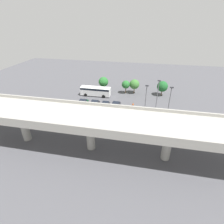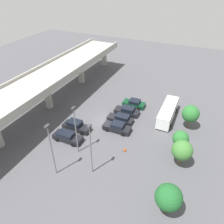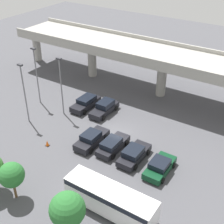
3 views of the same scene
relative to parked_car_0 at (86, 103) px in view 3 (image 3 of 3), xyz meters
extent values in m
plane|color=#4C4C51|center=(7.00, -3.18, -0.73)|extent=(106.77, 106.77, 0.00)
cube|color=#9E9B93|center=(7.00, 9.00, 5.27)|extent=(49.83, 7.92, 0.90)
cube|color=#9E9B93|center=(7.00, 5.19, 5.99)|extent=(49.83, 0.30, 0.55)
cube|color=#9E9B93|center=(7.00, 12.81, 5.99)|extent=(49.83, 0.30, 0.55)
cylinder|color=#9E9B93|center=(-17.91, 9.00, 2.04)|extent=(1.39, 1.39, 5.55)
cylinder|color=#9E9B93|center=(-5.45, 9.00, 2.04)|extent=(1.39, 1.39, 5.55)
cylinder|color=#9E9B93|center=(7.00, 9.00, 2.04)|extent=(1.39, 1.39, 5.55)
cube|color=black|center=(0.00, -0.06, -0.16)|extent=(1.85, 4.84, 0.78)
cube|color=black|center=(0.00, 0.19, 0.52)|extent=(1.71, 2.57, 0.57)
cylinder|color=black|center=(0.95, -1.57, -0.41)|extent=(0.22, 0.66, 0.66)
cylinder|color=black|center=(-0.95, -1.57, -0.41)|extent=(0.22, 0.66, 0.66)
cylinder|color=black|center=(0.95, 1.44, -0.41)|extent=(0.22, 0.66, 0.66)
cylinder|color=black|center=(-0.95, 1.44, -0.41)|extent=(0.22, 0.66, 0.66)
cube|color=black|center=(2.96, 0.13, -0.17)|extent=(1.79, 4.84, 0.75)
cube|color=black|center=(2.96, 0.42, 0.58)|extent=(1.65, 2.33, 0.75)
cylinder|color=black|center=(3.87, -1.37, -0.40)|extent=(0.22, 0.67, 0.67)
cylinder|color=black|center=(2.04, -1.37, -0.40)|extent=(0.22, 0.67, 0.67)
cylinder|color=black|center=(3.87, 1.63, -0.40)|extent=(0.22, 0.67, 0.67)
cylinder|color=black|center=(2.04, 1.63, -0.40)|extent=(0.22, 0.67, 0.67)
cube|color=black|center=(5.58, -6.24, -0.16)|extent=(1.86, 4.75, 0.77)
cube|color=black|center=(5.58, -6.42, 0.53)|extent=(1.71, 2.14, 0.61)
cylinder|color=black|center=(4.63, -4.77, -0.40)|extent=(0.22, 0.67, 0.67)
cylinder|color=black|center=(6.53, -4.77, -0.40)|extent=(0.22, 0.67, 0.67)
cylinder|color=black|center=(4.63, -7.72, -0.40)|extent=(0.22, 0.67, 0.67)
cylinder|color=black|center=(6.53, -7.72, -0.40)|extent=(0.22, 0.67, 0.67)
cube|color=black|center=(8.20, -5.77, -0.21)|extent=(1.77, 4.64, 0.67)
cube|color=black|center=(8.20, -6.17, 0.43)|extent=(1.62, 2.42, 0.61)
cylinder|color=black|center=(7.30, -4.33, -0.39)|extent=(0.22, 0.68, 0.68)
cylinder|color=black|center=(9.11, -4.33, -0.39)|extent=(0.22, 0.68, 0.68)
cylinder|color=black|center=(7.30, -7.21, -0.39)|extent=(0.22, 0.68, 0.68)
cylinder|color=black|center=(9.11, -7.21, -0.39)|extent=(0.22, 0.68, 0.68)
cube|color=black|center=(11.02, -5.95, -0.21)|extent=(1.88, 4.64, 0.69)
cube|color=black|center=(11.02, -6.22, 0.46)|extent=(1.73, 2.27, 0.65)
cylinder|color=black|center=(10.06, -4.51, -0.41)|extent=(0.22, 0.66, 0.66)
cylinder|color=black|center=(11.98, -4.51, -0.41)|extent=(0.22, 0.66, 0.66)
cylinder|color=black|center=(10.06, -7.38, -0.41)|extent=(0.22, 0.66, 0.66)
cylinder|color=black|center=(11.98, -7.38, -0.41)|extent=(0.22, 0.66, 0.66)
cube|color=#0C381E|center=(14.20, -6.26, -0.22)|extent=(1.91, 4.36, 0.70)
cube|color=black|center=(14.20, -6.40, 0.43)|extent=(1.76, 2.02, 0.59)
cylinder|color=black|center=(13.23, -4.91, -0.43)|extent=(0.22, 0.61, 0.61)
cylinder|color=black|center=(15.18, -4.91, -0.43)|extent=(0.22, 0.61, 0.61)
cylinder|color=black|center=(13.23, -7.61, -0.43)|extent=(0.22, 0.61, 0.61)
cylinder|color=black|center=(15.18, -7.61, -0.43)|extent=(0.22, 0.61, 0.61)
cube|color=white|center=(12.73, -13.27, 0.66)|extent=(8.54, 2.24, 2.30)
cube|color=black|center=(12.73, -13.27, 1.48)|extent=(8.37, 2.29, 0.51)
cylinder|color=black|center=(10.09, -14.42, -0.28)|extent=(0.90, 0.29, 0.90)
cylinder|color=black|center=(10.09, -12.13, -0.28)|extent=(0.90, 0.29, 0.90)
cylinder|color=black|center=(15.38, -12.13, -0.28)|extent=(0.90, 0.29, 0.90)
cylinder|color=slate|center=(-6.34, -2.42, 3.23)|extent=(0.16, 0.16, 7.92)
cube|color=#333338|center=(-6.34, -2.42, 7.29)|extent=(0.70, 0.35, 0.20)
cylinder|color=slate|center=(-1.55, -2.93, 3.14)|extent=(0.16, 0.16, 7.76)
cube|color=#333338|center=(-1.55, -2.93, 7.12)|extent=(0.70, 0.35, 0.20)
cylinder|color=slate|center=(-4.11, -6.77, 3.12)|extent=(0.16, 0.16, 7.71)
cube|color=#333338|center=(-4.11, -6.77, 7.08)|extent=(0.70, 0.35, 0.20)
cylinder|color=brown|center=(4.46, -16.74, 0.14)|extent=(0.24, 0.24, 1.75)
sphere|color=#286B2D|center=(4.46, -16.74, 2.02)|extent=(2.37, 2.37, 2.37)
sphere|color=#286B2D|center=(11.32, -17.18, 2.23)|extent=(2.91, 2.91, 2.91)
cube|color=black|center=(1.49, -9.35, -0.71)|extent=(0.44, 0.44, 0.04)
cone|color=#EA590F|center=(1.49, -9.35, -0.38)|extent=(0.40, 0.40, 0.70)
camera|label=1|loc=(-1.32, 31.57, 19.55)|focal=28.00mm
camera|label=2|loc=(-21.59, -17.62, 22.67)|focal=35.00mm
camera|label=3|loc=(23.32, -29.26, 21.32)|focal=50.00mm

